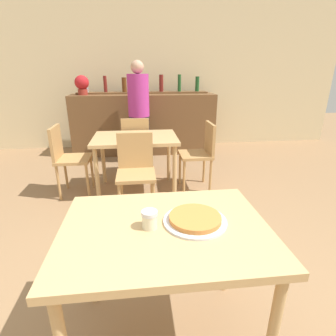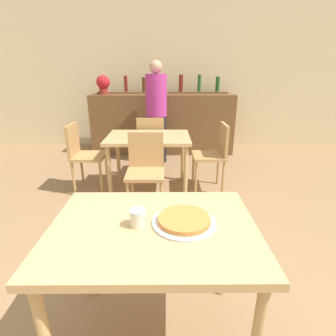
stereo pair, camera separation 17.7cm
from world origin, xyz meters
name	(u,v)px [view 1 (the left image)]	position (x,y,z in m)	size (l,w,h in m)	color
ground_plane	(166,336)	(0.00, 0.00, 0.00)	(16.00, 16.00, 0.00)	#93704C
wall_back	(142,75)	(0.00, 4.32, 1.40)	(8.00, 0.05, 2.80)	beige
dining_table_near	(165,242)	(0.00, 0.00, 0.67)	(1.03, 0.76, 0.76)	tan
dining_table_far	(135,144)	(-0.16, 2.07, 0.64)	(1.02, 0.73, 0.72)	tan
bar_counter	(144,124)	(0.00, 3.81, 0.54)	(2.60, 0.56, 1.08)	brown
bar_back_shelf	(144,90)	(0.01, 3.95, 1.15)	(2.39, 0.24, 0.33)	brown
chair_far_side_front	(136,168)	(-0.16, 1.53, 0.52)	(0.40, 0.40, 0.87)	tan
chair_far_side_back	(136,142)	(-0.16, 2.60, 0.52)	(0.40, 0.40, 0.87)	tan
chair_far_side_left	(67,155)	(-0.99, 2.07, 0.52)	(0.40, 0.40, 0.87)	tan
chair_far_side_right	(201,151)	(0.68, 2.07, 0.52)	(0.40, 0.40, 0.87)	tan
pizza_tray	(195,219)	(0.15, 0.02, 0.78)	(0.32, 0.32, 0.04)	silver
cheese_shaker	(150,219)	(-0.07, 0.00, 0.81)	(0.08, 0.08, 0.09)	beige
person_standing	(139,110)	(-0.09, 3.23, 0.88)	(0.34, 0.34, 1.64)	#2D2D38
potted_plant	(82,84)	(-1.05, 3.76, 1.27)	(0.24, 0.24, 0.33)	maroon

